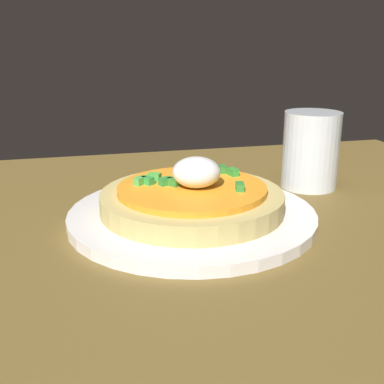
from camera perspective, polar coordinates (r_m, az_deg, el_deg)
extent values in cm
cube|color=brown|center=(44.23, -7.56, -8.58)|extent=(102.43, 75.94, 2.66)
cylinder|color=white|center=(49.93, 0.00, -2.81)|extent=(25.91, 25.91, 1.16)
cylinder|color=tan|center=(49.38, 0.00, -1.09)|extent=(19.14, 19.14, 2.03)
cylinder|color=orange|center=(48.96, 0.00, 0.39)|extent=(15.51, 15.51, 0.64)
ellipsoid|color=white|center=(48.19, 0.54, 2.42)|extent=(4.97, 4.97, 3.10)
cube|color=green|center=(52.67, 4.99, 2.43)|extent=(1.03, 1.41, 0.80)
cube|color=#358030|center=(48.85, -2.27, 1.22)|extent=(1.42, 1.50, 0.80)
cube|color=green|center=(49.61, -5.39, 1.42)|extent=(1.38, 1.51, 0.80)
cube|color=green|center=(50.85, -4.54, 1.86)|extent=(1.51, 1.37, 0.80)
cube|color=green|center=(50.29, 0.01, 1.73)|extent=(1.41, 1.02, 0.80)
cube|color=#307B2D|center=(53.75, 3.70, 2.78)|extent=(0.93, 1.36, 0.80)
cube|color=#318433|center=(47.53, 5.80, 0.65)|extent=(1.09, 1.44, 0.80)
cube|color=#2D8839|center=(49.14, -3.24, 1.31)|extent=(1.50, 1.26, 0.80)
cube|color=#50AF4D|center=(49.51, -6.32, 1.35)|extent=(1.49, 1.45, 0.80)
cylinder|color=silver|center=(62.00, 14.15, 4.93)|extent=(7.10, 7.10, 9.68)
cylinder|color=#AD5C16|center=(62.28, 14.06, 3.82)|extent=(6.25, 6.25, 6.40)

